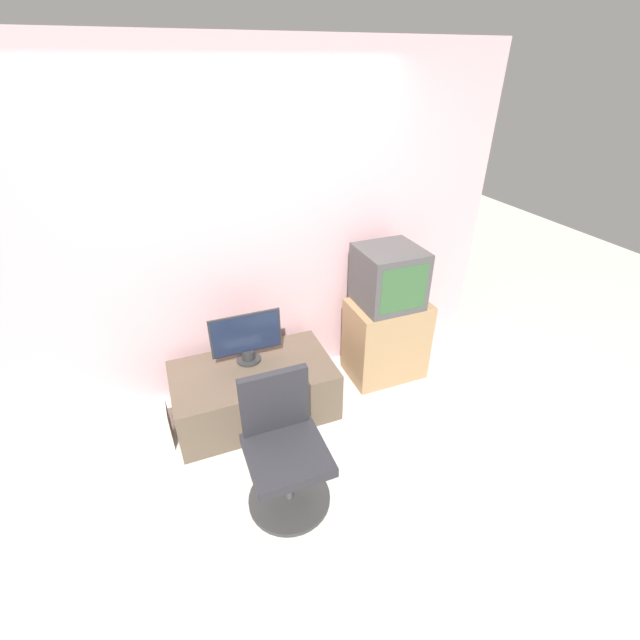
# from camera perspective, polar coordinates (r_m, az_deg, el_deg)

# --- Properties ---
(ground_plane) EXTENTS (12.00, 12.00, 0.00)m
(ground_plane) POSITION_cam_1_polar(r_m,az_deg,el_deg) (3.05, -2.45, -21.93)
(ground_plane) COLOR beige
(wall_back) EXTENTS (4.40, 0.05, 2.60)m
(wall_back) POSITION_cam_1_polar(r_m,az_deg,el_deg) (3.32, -10.78, 10.62)
(wall_back) COLOR beige
(wall_back) RESTS_ON ground_plane
(desk) EXTENTS (1.22, 0.69, 0.43)m
(desk) POSITION_cam_1_polar(r_m,az_deg,el_deg) (3.46, -8.73, -9.27)
(desk) COLOR brown
(desk) RESTS_ON ground_plane
(side_stand) EXTENTS (0.65, 0.45, 0.72)m
(side_stand) POSITION_cam_1_polar(r_m,az_deg,el_deg) (3.78, 8.78, -2.54)
(side_stand) COLOR #A37F56
(side_stand) RESTS_ON ground_plane
(main_monitor) EXTENTS (0.54, 0.19, 0.41)m
(main_monitor) POSITION_cam_1_polar(r_m,az_deg,el_deg) (3.30, -9.78, -2.39)
(main_monitor) COLOR #2D2D2D
(main_monitor) RESTS_ON desk
(keyboard) EXTENTS (0.30, 0.12, 0.01)m
(keyboard) POSITION_cam_1_polar(r_m,az_deg,el_deg) (3.20, -8.22, -7.92)
(keyboard) COLOR white
(keyboard) RESTS_ON desk
(mouse) EXTENTS (0.06, 0.03, 0.02)m
(mouse) POSITION_cam_1_polar(r_m,az_deg,el_deg) (3.25, -4.40, -6.89)
(mouse) COLOR black
(mouse) RESTS_ON desk
(crt_tv) EXTENTS (0.48, 0.48, 0.48)m
(crt_tv) POSITION_cam_1_polar(r_m,az_deg,el_deg) (3.50, 9.14, 5.70)
(crt_tv) COLOR #474747
(crt_tv) RESTS_ON side_stand
(office_chair) EXTENTS (0.53, 0.53, 0.89)m
(office_chair) POSITION_cam_1_polar(r_m,az_deg,el_deg) (2.76, -4.78, -17.16)
(office_chair) COLOR #333333
(office_chair) RESTS_ON ground_plane
(cardboard_box_lower) EXTENTS (0.28, 0.22, 0.33)m
(cardboard_box_lower) POSITION_cam_1_polar(r_m,az_deg,el_deg) (3.42, -21.74, -13.29)
(cardboard_box_lower) COLOR beige
(cardboard_box_lower) RESTS_ON ground_plane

